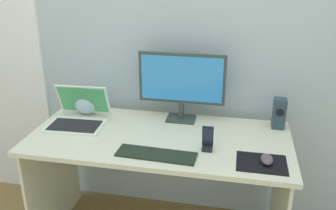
# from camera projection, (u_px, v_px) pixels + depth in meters

# --- Properties ---
(wall_back) EXTENTS (6.00, 0.04, 2.50)m
(wall_back) POSITION_uv_depth(u_px,v_px,m) (173.00, 36.00, 2.31)
(wall_back) COLOR #A2B2B6
(wall_back) RESTS_ON ground_plane
(desk) EXTENTS (1.50, 0.69, 0.75)m
(desk) POSITION_uv_depth(u_px,v_px,m) (160.00, 159.00, 2.17)
(desk) COLOR beige
(desk) RESTS_ON ground_plane
(monitor) EXTENTS (0.53, 0.14, 0.43)m
(monitor) POSITION_uv_depth(u_px,v_px,m) (182.00, 83.00, 2.24)
(monitor) COLOR #2F3D37
(monitor) RESTS_ON desk
(speaker_right) EXTENTS (0.07, 0.08, 0.18)m
(speaker_right) POSITION_uv_depth(u_px,v_px,m) (279.00, 113.00, 2.19)
(speaker_right) COLOR #273A47
(speaker_right) RESTS_ON desk
(laptop) EXTENTS (0.35, 0.33, 0.22)m
(laptop) POSITION_uv_depth(u_px,v_px,m) (78.00, 117.00, 2.26)
(laptop) COLOR white
(laptop) RESTS_ON desk
(fishbowl) EXTENTS (0.17, 0.17, 0.17)m
(fishbowl) POSITION_uv_depth(u_px,v_px,m) (87.00, 101.00, 2.40)
(fishbowl) COLOR silver
(fishbowl) RESTS_ON desk
(keyboard_external) EXTENTS (0.42, 0.15, 0.01)m
(keyboard_external) POSITION_uv_depth(u_px,v_px,m) (156.00, 154.00, 1.91)
(keyboard_external) COLOR black
(keyboard_external) RESTS_ON desk
(mousepad) EXTENTS (0.25, 0.20, 0.00)m
(mousepad) POSITION_uv_depth(u_px,v_px,m) (262.00, 163.00, 1.84)
(mousepad) COLOR black
(mousepad) RESTS_ON desk
(mouse) EXTENTS (0.06, 0.10, 0.04)m
(mouse) POSITION_uv_depth(u_px,v_px,m) (267.00, 159.00, 1.83)
(mouse) COLOR #524352
(mouse) RESTS_ON mousepad
(phone_in_dock) EXTENTS (0.06, 0.06, 0.14)m
(phone_in_dock) POSITION_uv_depth(u_px,v_px,m) (208.00, 142.00, 1.95)
(phone_in_dock) COLOR black
(phone_in_dock) RESTS_ON desk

